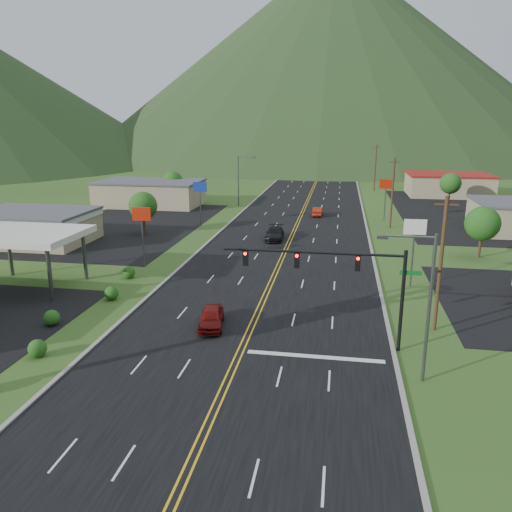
% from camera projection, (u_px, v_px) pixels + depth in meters
% --- Properties ---
extents(ground, '(500.00, 500.00, 0.00)m').
position_uv_depth(ground, '(188.00, 470.00, 22.18)').
color(ground, '#2C4C1B').
rests_on(ground, ground).
extents(road, '(20.00, 460.00, 0.04)m').
position_uv_depth(road, '(188.00, 470.00, 22.18)').
color(road, black).
rests_on(road, ground).
extents(curb_east, '(0.30, 460.00, 0.14)m').
position_uv_depth(curb_east, '(425.00, 498.00, 20.55)').
color(curb_east, gray).
rests_on(curb_east, ground).
extents(traffic_signal, '(13.10, 0.43, 7.00)m').
position_uv_depth(traffic_signal, '(342.00, 272.00, 33.05)').
color(traffic_signal, black).
rests_on(traffic_signal, ground).
extents(streetlight_east, '(3.28, 0.25, 9.00)m').
position_uv_depth(streetlight_east, '(424.00, 299.00, 28.53)').
color(streetlight_east, '#59595E').
rests_on(streetlight_east, ground).
extents(streetlight_west, '(3.28, 0.25, 9.00)m').
position_uv_depth(streetlight_west, '(240.00, 177.00, 89.28)').
color(streetlight_west, '#59595E').
rests_on(streetlight_west, ground).
extents(gas_canopy, '(10.00, 8.00, 5.30)m').
position_uv_depth(gas_canopy, '(25.00, 236.00, 45.37)').
color(gas_canopy, white).
rests_on(gas_canopy, ground).
extents(building_west_mid, '(14.40, 10.40, 4.10)m').
position_uv_depth(building_west_mid, '(32.00, 225.00, 62.89)').
color(building_west_mid, tan).
rests_on(building_west_mid, ground).
extents(building_west_far, '(18.40, 11.40, 4.50)m').
position_uv_depth(building_west_far, '(150.00, 193.00, 90.78)').
color(building_west_far, tan).
rests_on(building_west_far, ground).
extents(building_east_far, '(16.40, 12.40, 4.50)m').
position_uv_depth(building_east_far, '(448.00, 184.00, 102.68)').
color(building_east_far, tan).
rests_on(building_east_far, ground).
extents(pole_sign_west_a, '(2.00, 0.18, 6.40)m').
position_uv_depth(pole_sign_west_a, '(142.00, 220.00, 51.64)').
color(pole_sign_west_a, '#59595E').
rests_on(pole_sign_west_a, ground).
extents(pole_sign_west_b, '(2.00, 0.18, 6.40)m').
position_uv_depth(pole_sign_west_b, '(200.00, 191.00, 72.57)').
color(pole_sign_west_b, '#59595E').
rests_on(pole_sign_west_b, ground).
extents(pole_sign_east_a, '(2.00, 0.18, 6.40)m').
position_uv_depth(pole_sign_east_a, '(414.00, 234.00, 45.39)').
color(pole_sign_east_a, '#59595E').
rests_on(pole_sign_east_a, ground).
extents(pole_sign_east_b, '(2.00, 0.18, 6.40)m').
position_uv_depth(pole_sign_east_b, '(386.00, 188.00, 75.83)').
color(pole_sign_east_b, '#59595E').
rests_on(pole_sign_east_b, ground).
extents(tree_west_a, '(3.84, 3.84, 5.82)m').
position_uv_depth(tree_west_a, '(143.00, 206.00, 67.18)').
color(tree_west_a, '#382314').
rests_on(tree_west_a, ground).
extents(tree_west_b, '(3.84, 3.84, 5.82)m').
position_uv_depth(tree_west_b, '(173.00, 182.00, 93.67)').
color(tree_west_b, '#382314').
rests_on(tree_west_b, ground).
extents(tree_east_a, '(3.84, 3.84, 5.82)m').
position_uv_depth(tree_east_a, '(483.00, 224.00, 55.66)').
color(tree_east_a, '#382314').
rests_on(tree_east_a, ground).
extents(tree_east_b, '(3.84, 3.84, 5.82)m').
position_uv_depth(tree_east_b, '(451.00, 183.00, 91.16)').
color(tree_east_b, '#382314').
rests_on(tree_east_b, ground).
extents(utility_pole_a, '(1.60, 0.28, 10.00)m').
position_uv_depth(utility_pole_a, '(441.00, 263.00, 35.78)').
color(utility_pole_a, '#382314').
rests_on(utility_pole_a, ground).
extents(utility_pole_b, '(1.60, 0.28, 10.00)m').
position_uv_depth(utility_pole_b, '(392.00, 192.00, 70.97)').
color(utility_pole_b, '#382314').
rests_on(utility_pole_b, ground).
extents(utility_pole_c, '(1.60, 0.28, 10.00)m').
position_uv_depth(utility_pole_c, '(375.00, 167.00, 109.02)').
color(utility_pole_c, '#382314').
rests_on(utility_pole_c, ground).
extents(utility_pole_d, '(1.60, 0.28, 10.00)m').
position_uv_depth(utility_pole_d, '(367.00, 155.00, 147.07)').
color(utility_pole_d, '#382314').
rests_on(utility_pole_d, ground).
extents(mountain_n, '(220.00, 220.00, 85.00)m').
position_uv_depth(mountain_n, '(332.00, 56.00, 220.25)').
color(mountain_n, '#1D3D1B').
rests_on(mountain_n, ground).
extents(car_red_near, '(2.44, 4.57, 1.48)m').
position_uv_depth(car_red_near, '(212.00, 318.00, 37.36)').
color(car_red_near, maroon).
rests_on(car_red_near, ground).
extents(car_dark_mid, '(2.45, 5.54, 1.58)m').
position_uv_depth(car_dark_mid, '(275.00, 234.00, 64.70)').
color(car_dark_mid, black).
rests_on(car_dark_mid, ground).
extents(car_red_far, '(1.59, 4.30, 1.40)m').
position_uv_depth(car_red_far, '(318.00, 212.00, 81.03)').
color(car_red_far, '#9E2411').
rests_on(car_red_far, ground).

